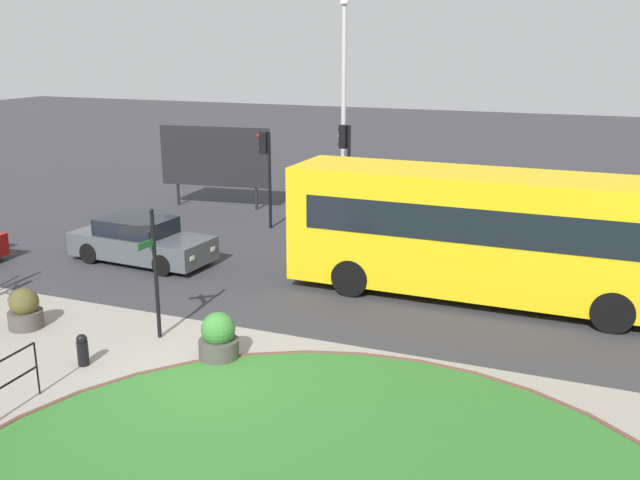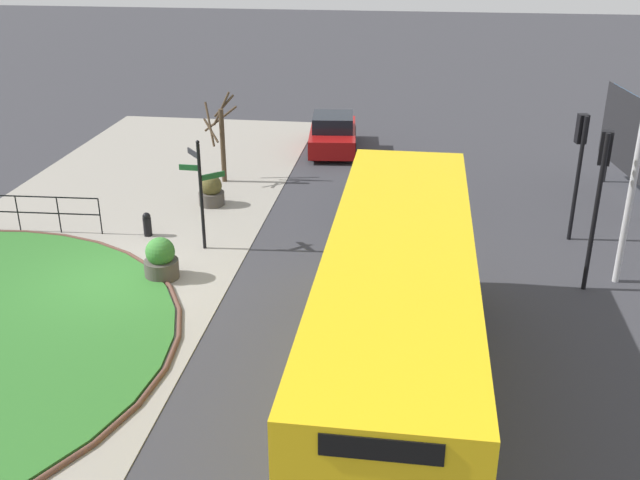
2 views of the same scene
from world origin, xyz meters
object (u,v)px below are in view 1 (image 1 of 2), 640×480
at_px(signpost_directional, 152,265).
at_px(traffic_light_far, 265,158).
at_px(traffic_light_near, 345,156).
at_px(planter_near_signpost, 25,310).
at_px(planter_kerbside, 219,339).
at_px(billboard_left, 215,157).
at_px(bus_yellow, 484,233).
at_px(bollard_foreground, 83,350).
at_px(lamppost_tall, 344,110).
at_px(car_far_lane, 141,241).

bearing_deg(signpost_directional, traffic_light_far, 101.87).
distance_m(traffic_light_near, planter_near_signpost, 11.51).
bearing_deg(planter_kerbside, traffic_light_near, 95.25).
xyz_separation_m(traffic_light_near, planter_kerbside, (0.95, -10.31, -2.34)).
bearing_deg(billboard_left, traffic_light_far, -41.29).
xyz_separation_m(bus_yellow, planter_kerbside, (-4.46, -5.92, -1.30)).
relative_size(signpost_directional, billboard_left, 0.65).
bearing_deg(bus_yellow, signpost_directional, -139.51).
xyz_separation_m(billboard_left, planter_kerbside, (7.40, -12.69, -1.56)).
xyz_separation_m(bollard_foreground, billboard_left, (-4.90, 13.97, 1.69)).
height_order(traffic_light_near, lamppost_tall, lamppost_tall).
height_order(billboard_left, planter_near_signpost, billboard_left).
bearing_deg(lamppost_tall, signpost_directional, -93.21).
xyz_separation_m(traffic_light_near, lamppost_tall, (-0.39, 0.83, 1.45)).
xyz_separation_m(signpost_directional, car_far_lane, (-3.81, 4.74, -1.10)).
bearing_deg(traffic_light_far, bus_yellow, 143.44).
height_order(bollard_foreground, billboard_left, billboard_left).
height_order(billboard_left, planter_kerbside, billboard_left).
relative_size(planter_near_signpost, planter_kerbside, 0.91).
height_order(lamppost_tall, planter_kerbside, lamppost_tall).
distance_m(signpost_directional, car_far_lane, 6.18).
relative_size(traffic_light_near, planter_near_signpost, 3.91).
bearing_deg(bus_yellow, bollard_foreground, -133.71).
bearing_deg(lamppost_tall, traffic_light_near, -64.92).
bearing_deg(bus_yellow, car_far_lane, -175.98).
relative_size(signpost_directional, planter_near_signpost, 3.07).
xyz_separation_m(bus_yellow, lamppost_tall, (-5.80, 5.23, 2.49)).
bearing_deg(billboard_left, signpost_directional, -73.40).
xyz_separation_m(signpost_directional, traffic_light_near, (0.99, 9.78, 1.08)).
height_order(car_far_lane, traffic_light_near, traffic_light_near).
xyz_separation_m(car_far_lane, planter_kerbside, (5.74, -5.27, -0.16)).
height_order(signpost_directional, bus_yellow, bus_yellow).
bearing_deg(lamppost_tall, car_far_lane, -126.86).
height_order(traffic_light_far, lamppost_tall, lamppost_tall).
xyz_separation_m(lamppost_tall, planter_kerbside, (1.34, -11.14, -3.78)).
bearing_deg(signpost_directional, planter_near_signpost, -168.03).
bearing_deg(signpost_directional, traffic_light_near, 84.25).
relative_size(car_far_lane, billboard_left, 0.98).
bearing_deg(traffic_light_far, lamppost_tall, -173.69).
relative_size(bus_yellow, traffic_light_near, 2.62).
distance_m(signpost_directional, bus_yellow, 8.36).
distance_m(lamppost_tall, planter_kerbside, 11.85).
height_order(bus_yellow, lamppost_tall, lamppost_tall).
bearing_deg(traffic_light_far, traffic_light_near, 169.19).
height_order(car_far_lane, planter_kerbside, car_far_lane).
bearing_deg(planter_kerbside, traffic_light_far, 111.04).
relative_size(billboard_left, planter_near_signpost, 4.69).
height_order(bollard_foreground, car_far_lane, car_far_lane).
relative_size(bollard_foreground, lamppost_tall, 0.09).
bearing_deg(signpost_directional, planter_kerbside, -15.38).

